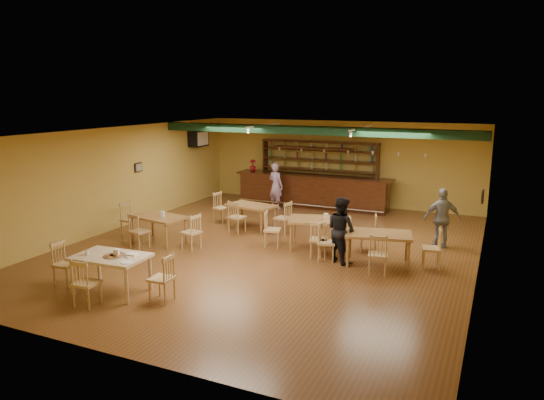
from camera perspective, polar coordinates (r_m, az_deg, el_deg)
The scene contains 23 objects.
floor at distance 13.25m, azimuth -0.17°, elevation -5.44°, with size 12.00×12.00×0.00m, color brown.
ceiling_beam at distance 15.28m, azimuth 4.24°, elevation 7.81°, with size 10.00×0.30×0.25m, color black.
track_rail_left at distance 16.52m, azimuth -0.95°, elevation 8.38°, with size 0.05×2.50×0.05m, color white.
track_rail_right at distance 15.43m, azimuth 9.96°, elevation 7.96°, with size 0.05×2.50×0.05m, color white.
ac_unit at distance 18.72m, azimuth -8.27°, elevation 6.86°, with size 0.34×0.70×0.48m, color white.
picture_left at distance 16.31m, azimuth -14.77°, elevation 3.57°, with size 0.04×0.34×0.28m, color black.
picture_right at distance 12.21m, azimuth 22.60°, elevation 0.36°, with size 0.04×0.34×0.28m, color black.
bar_counter at distance 18.02m, azimuth 4.57°, elevation 1.02°, with size 5.62×0.85×1.13m, color black.
back_bar_hutch at distance 18.50m, azimuth 5.26°, elevation 3.10°, with size 4.35×0.40×2.28m, color black.
poinsettia at distance 18.81m, azimuth -2.18°, elevation 3.91°, with size 0.24×0.24×0.43m, color maroon.
dining_table_a at distance 15.20m, azimuth -2.36°, elevation -1.82°, with size 1.40×0.84×0.70m, color olive.
dining_table_b at distance 13.19m, azimuth 5.40°, elevation -3.79°, with size 1.58×0.95×0.79m, color olive.
dining_table_c at distance 14.05m, azimuth -12.55°, elevation -3.19°, with size 1.45×0.87×0.73m, color olive.
dining_table_d at distance 12.22m, azimuth 11.81°, elevation -5.35°, with size 1.51×0.91×0.76m, color olive.
near_table at distance 10.80m, azimuth -17.55°, elevation -7.93°, with size 1.45×0.93×0.78m, color tan.
pizza_tray at distance 10.61m, azimuth -17.26°, elevation -6.01°, with size 0.40×0.40×0.01m, color silver.
parmesan_shaker at distance 10.86m, azimuth -20.08°, elevation -5.52°, with size 0.07×0.07×0.11m, color #EAE5C6.
napkin_stack at distance 10.59m, azimuth -15.46°, elevation -5.89°, with size 0.20×0.15×0.03m, color white.
pizza_server at distance 10.54m, azimuth -16.44°, elevation -6.01°, with size 0.32×0.09×0.00m, color silver.
side_plate at distance 10.16m, azimuth -16.05°, elevation -6.72°, with size 0.22×0.22×0.01m, color white.
patron_bar at distance 17.61m, azimuth 0.43°, elevation 1.60°, with size 0.59×0.39×1.61m, color #83479B.
patron_right_a at distance 12.12m, azimuth 7.77°, elevation -3.32°, with size 0.77×0.60×1.58m, color black.
patron_right_b at distance 13.85m, azimuth 18.58°, elevation -1.95°, with size 0.92×0.38×1.57m, color gray.
Camera 1 is at (5.27, -11.50, 3.94)m, focal length 33.53 mm.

